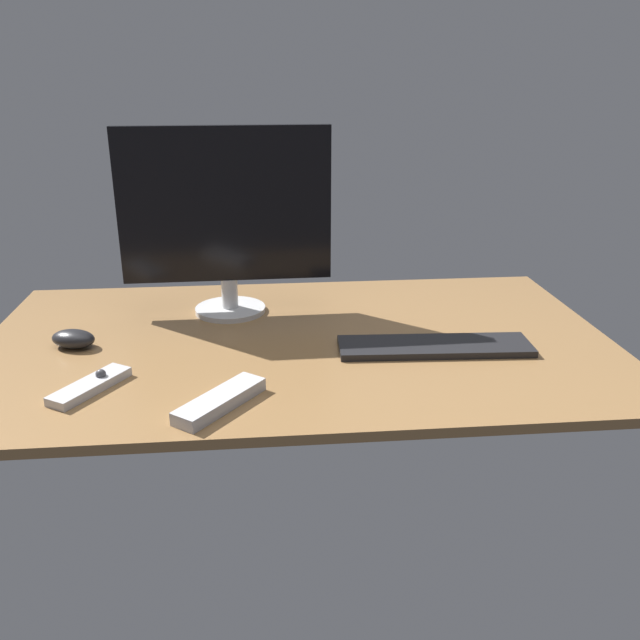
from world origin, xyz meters
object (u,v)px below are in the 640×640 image
object	(u,v)px
media_remote	(91,385)
tv_remote	(220,401)
computer_mouse	(74,338)
keyboard	(435,346)
monitor	(226,216)

from	to	relation	value
media_remote	tv_remote	distance (cm)	26.31
media_remote	computer_mouse	bearing A→B (deg)	53.43
keyboard	computer_mouse	world-z (taller)	computer_mouse
keyboard	tv_remote	world-z (taller)	tv_remote
monitor	computer_mouse	bearing A→B (deg)	-150.85
monitor	tv_remote	world-z (taller)	monitor
media_remote	tv_remote	xyz separation A→B (cm)	(24.67, -9.15, 0.28)
computer_mouse	monitor	bearing A→B (deg)	48.70
keyboard	computer_mouse	xyz separation A→B (cm)	(-77.92, 9.13, 1.22)
monitor	computer_mouse	xyz separation A→B (cm)	(-33.24, -19.32, -22.25)
monitor	keyboard	bearing A→B (deg)	-33.50
computer_mouse	media_remote	world-z (taller)	computer_mouse
monitor	keyboard	distance (cm)	57.93
computer_mouse	media_remote	xyz separation A→B (cm)	(8.33, -21.94, -1.04)
monitor	tv_remote	distance (cm)	55.41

